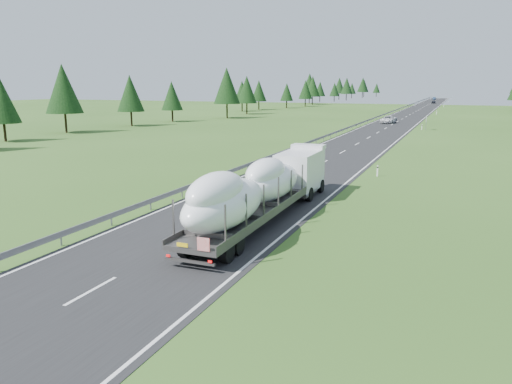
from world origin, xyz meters
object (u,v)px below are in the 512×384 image
at_px(boat_truck, 261,187).
at_px(distant_car_dark, 433,102).
at_px(highway_sign, 426,120).
at_px(distant_car_blue, 434,99).
at_px(distant_van, 388,120).

bearing_deg(boat_truck, distant_car_dark, 90.37).
distance_m(highway_sign, distant_car_blue, 185.10).
distance_m(distant_van, distant_car_blue, 170.98).
xyz_separation_m(highway_sign, distant_car_dark, (-6.03, 133.31, -1.17)).
distance_m(highway_sign, distant_van, 16.34).
xyz_separation_m(distant_van, distant_car_blue, (-0.05, 170.98, -0.05)).
bearing_deg(distant_car_blue, distant_van, -91.65).
bearing_deg(distant_van, boat_truck, -81.40).
distance_m(highway_sign, distant_car_dark, 133.45).
bearing_deg(distant_car_dark, distant_car_blue, 96.94).
bearing_deg(highway_sign, distant_van, 121.40).
height_order(highway_sign, distant_car_blue, highway_sign).
relative_size(distant_van, distant_car_blue, 1.27).
distance_m(highway_sign, boat_truck, 68.06).
bearing_deg(distant_van, distant_car_blue, 95.99).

